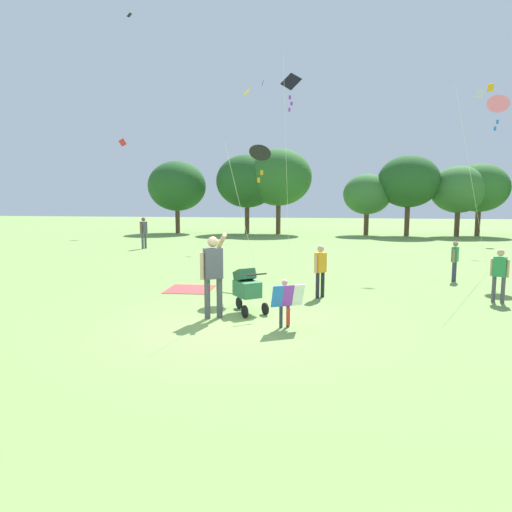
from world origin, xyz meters
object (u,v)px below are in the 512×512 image
object	(u,v)px
person_adult_flyer	(213,269)
kite_orange_delta	(498,105)
picnic_blanket	(190,289)
kite_adult_black	(260,154)
child_with_butterfly_kite	(285,299)
person_sitting_far	(320,267)
person_couple_left	(455,258)
person_kid_running	(500,271)
person_red_shirt	(144,230)
kite_green_novelty	(291,90)
stroller	(247,287)

from	to	relation	value
person_adult_flyer	kite_orange_delta	size ratio (longest dim) A/B	0.31
person_adult_flyer	picnic_blanket	bearing A→B (deg)	117.36
kite_adult_black	child_with_butterfly_kite	bearing A→B (deg)	-73.22
kite_adult_black	person_sitting_far	xyz separation A→B (m)	(1.80, -1.00, -3.07)
child_with_butterfly_kite	person_couple_left	distance (m)	7.86
kite_orange_delta	person_kid_running	bearing A→B (deg)	-104.35
person_adult_flyer	kite_adult_black	world-z (taller)	kite_adult_black
kite_orange_delta	person_red_shirt	bearing A→B (deg)	160.09
child_with_butterfly_kite	kite_green_novelty	distance (m)	9.97
kite_adult_black	picnic_blanket	size ratio (longest dim) A/B	3.09
person_red_shirt	person_sitting_far	bearing A→B (deg)	-47.66
kite_adult_black	person_sitting_far	distance (m)	3.70
kite_adult_black	kite_green_novelty	xyz separation A→B (m)	(0.45, 3.95, 2.65)
kite_orange_delta	picnic_blanket	xyz separation A→B (m)	(-9.49, -4.70, -5.80)
person_couple_left	stroller	bearing A→B (deg)	-138.07
person_red_shirt	person_couple_left	size ratio (longest dim) A/B	1.32
kite_adult_black	person_sitting_far	bearing A→B (deg)	-29.15
child_with_butterfly_kite	person_kid_running	bearing A→B (deg)	32.67
person_red_shirt	person_kid_running	xyz separation A→B (m)	(14.29, -10.56, -0.20)
person_adult_flyer	stroller	bearing A→B (deg)	44.60
person_sitting_far	picnic_blanket	size ratio (longest dim) A/B	1.04
kite_adult_black	person_kid_running	distance (m)	7.03
person_red_shirt	person_kid_running	world-z (taller)	person_red_shirt
person_kid_running	child_with_butterfly_kite	bearing A→B (deg)	-147.33
person_adult_flyer	kite_green_novelty	distance (m)	9.30
kite_orange_delta	picnic_blanket	bearing A→B (deg)	-153.65
child_with_butterfly_kite	person_kid_running	size ratio (longest dim) A/B	0.73
person_adult_flyer	picnic_blanket	world-z (taller)	person_adult_flyer
kite_orange_delta	person_sitting_far	world-z (taller)	kite_orange_delta
person_adult_flyer	kite_adult_black	bearing A→B (deg)	83.12
stroller	picnic_blanket	distance (m)	3.26
person_couple_left	person_kid_running	distance (m)	3.04
stroller	kite_adult_black	size ratio (longest dim) A/B	0.25
kite_orange_delta	person_sitting_far	bearing A→B (deg)	-138.03
kite_orange_delta	person_red_shirt	distance (m)	17.23
kite_adult_black	person_sitting_far	size ratio (longest dim) A/B	2.98
person_kid_running	person_couple_left	bearing A→B (deg)	96.05
kite_green_novelty	person_kid_running	xyz separation A→B (m)	(5.82, -4.73, -5.74)
person_kid_running	kite_adult_black	bearing A→B (deg)	172.94
person_sitting_far	child_with_butterfly_kite	bearing A→B (deg)	-101.07
child_with_butterfly_kite	kite_green_novelty	world-z (taller)	kite_green_novelty
person_sitting_far	kite_green_novelty	bearing A→B (deg)	105.21
kite_green_novelty	person_couple_left	bearing A→B (deg)	-17.21
kite_adult_black	person_kid_running	world-z (taller)	kite_adult_black
kite_orange_delta	person_red_shirt	world-z (taller)	kite_orange_delta
person_couple_left	kite_green_novelty	bearing A→B (deg)	162.79
person_adult_flyer	kite_green_novelty	size ratio (longest dim) A/B	0.26
child_with_butterfly_kite	person_adult_flyer	world-z (taller)	person_adult_flyer
stroller	kite_orange_delta	distance (m)	11.43
person_couple_left	person_kid_running	world-z (taller)	person_kid_running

